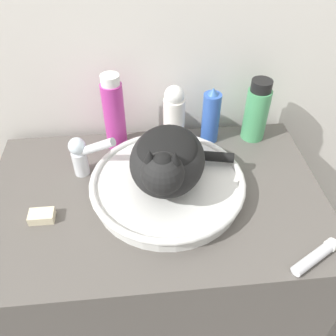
{
  "coord_description": "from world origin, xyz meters",
  "views": [
    {
      "loc": [
        -0.03,
        -0.38,
        1.6
      ],
      "look_at": [
        0.03,
        0.28,
        0.99
      ],
      "focal_mm": 38.0,
      "sensor_mm": 36.0,
      "label": 1
    }
  ],
  "objects_px": {
    "lotion_bottle_white": "(174,115)",
    "spray_bottle_trigger": "(211,117)",
    "mouthwash_bottle": "(257,111)",
    "cream_tube": "(316,256)",
    "cat": "(167,159)",
    "soap_bar": "(42,216)",
    "faucet": "(82,154)",
    "shampoo_bottle_tall": "(114,113)"
  },
  "relations": [
    {
      "from": "faucet",
      "to": "lotion_bottle_white",
      "type": "distance_m",
      "value": 0.3
    },
    {
      "from": "cat",
      "to": "mouthwash_bottle",
      "type": "height_order",
      "value": "cat"
    },
    {
      "from": "shampoo_bottle_tall",
      "to": "spray_bottle_trigger",
      "type": "relative_size",
      "value": 1.3
    },
    {
      "from": "spray_bottle_trigger",
      "to": "shampoo_bottle_tall",
      "type": "bearing_deg",
      "value": 180.0
    },
    {
      "from": "cream_tube",
      "to": "faucet",
      "type": "bearing_deg",
      "value": 147.51
    },
    {
      "from": "shampoo_bottle_tall",
      "to": "mouthwash_bottle",
      "type": "height_order",
      "value": "shampoo_bottle_tall"
    },
    {
      "from": "mouthwash_bottle",
      "to": "lotion_bottle_white",
      "type": "relative_size",
      "value": 1.02
    },
    {
      "from": "cat",
      "to": "lotion_bottle_white",
      "type": "distance_m",
      "value": 0.24
    },
    {
      "from": "shampoo_bottle_tall",
      "to": "cream_tube",
      "type": "height_order",
      "value": "shampoo_bottle_tall"
    },
    {
      "from": "spray_bottle_trigger",
      "to": "mouthwash_bottle",
      "type": "xyz_separation_m",
      "value": [
        0.14,
        0.0,
        0.01
      ]
    },
    {
      "from": "faucet",
      "to": "lotion_bottle_white",
      "type": "bearing_deg",
      "value": 47.81
    },
    {
      "from": "shampoo_bottle_tall",
      "to": "cream_tube",
      "type": "xyz_separation_m",
      "value": [
        0.46,
        -0.48,
        -0.11
      ]
    },
    {
      "from": "cat",
      "to": "soap_bar",
      "type": "distance_m",
      "value": 0.35
    },
    {
      "from": "faucet",
      "to": "lotion_bottle_white",
      "type": "relative_size",
      "value": 0.76
    },
    {
      "from": "faucet",
      "to": "shampoo_bottle_tall",
      "type": "relative_size",
      "value": 0.62
    },
    {
      "from": "cat",
      "to": "mouthwash_bottle",
      "type": "xyz_separation_m",
      "value": [
        0.3,
        0.23,
        -0.03
      ]
    },
    {
      "from": "shampoo_bottle_tall",
      "to": "faucet",
      "type": "bearing_deg",
      "value": -125.41
    },
    {
      "from": "spray_bottle_trigger",
      "to": "cream_tube",
      "type": "bearing_deg",
      "value": -71.37
    },
    {
      "from": "cat",
      "to": "shampoo_bottle_tall",
      "type": "height_order",
      "value": "shampoo_bottle_tall"
    },
    {
      "from": "mouthwash_bottle",
      "to": "cream_tube",
      "type": "height_order",
      "value": "mouthwash_bottle"
    },
    {
      "from": "mouthwash_bottle",
      "to": "lotion_bottle_white",
      "type": "distance_m",
      "value": 0.26
    },
    {
      "from": "cat",
      "to": "soap_bar",
      "type": "height_order",
      "value": "cat"
    },
    {
      "from": "spray_bottle_trigger",
      "to": "lotion_bottle_white",
      "type": "height_order",
      "value": "lotion_bottle_white"
    },
    {
      "from": "shampoo_bottle_tall",
      "to": "soap_bar",
      "type": "relative_size",
      "value": 3.85
    },
    {
      "from": "cream_tube",
      "to": "shampoo_bottle_tall",
      "type": "bearing_deg",
      "value": 133.82
    },
    {
      "from": "faucet",
      "to": "mouthwash_bottle",
      "type": "distance_m",
      "value": 0.55
    },
    {
      "from": "mouthwash_bottle",
      "to": "spray_bottle_trigger",
      "type": "bearing_deg",
      "value": -180.0
    },
    {
      "from": "lotion_bottle_white",
      "to": "spray_bottle_trigger",
      "type": "bearing_deg",
      "value": -0.0
    },
    {
      "from": "faucet",
      "to": "cat",
      "type": "bearing_deg",
      "value": -2.64
    },
    {
      "from": "cat",
      "to": "spray_bottle_trigger",
      "type": "relative_size",
      "value": 1.67
    },
    {
      "from": "spray_bottle_trigger",
      "to": "mouthwash_bottle",
      "type": "bearing_deg",
      "value": 0.0
    },
    {
      "from": "mouthwash_bottle",
      "to": "cream_tube",
      "type": "distance_m",
      "value": 0.48
    },
    {
      "from": "spray_bottle_trigger",
      "to": "mouthwash_bottle",
      "type": "height_order",
      "value": "mouthwash_bottle"
    },
    {
      "from": "mouthwash_bottle",
      "to": "lotion_bottle_white",
      "type": "bearing_deg",
      "value": -180.0
    },
    {
      "from": "faucet",
      "to": "cream_tube",
      "type": "xyz_separation_m",
      "value": [
        0.55,
        -0.35,
        -0.06
      ]
    },
    {
      "from": "mouthwash_bottle",
      "to": "soap_bar",
      "type": "xyz_separation_m",
      "value": [
        -0.63,
        -0.29,
        -0.09
      ]
    },
    {
      "from": "faucet",
      "to": "lotion_bottle_white",
      "type": "xyz_separation_m",
      "value": [
        0.27,
        0.13,
        0.02
      ]
    },
    {
      "from": "shampoo_bottle_tall",
      "to": "spray_bottle_trigger",
      "type": "height_order",
      "value": "shampoo_bottle_tall"
    },
    {
      "from": "faucet",
      "to": "mouthwash_bottle",
      "type": "height_order",
      "value": "mouthwash_bottle"
    },
    {
      "from": "cat",
      "to": "mouthwash_bottle",
      "type": "relative_size",
      "value": 1.54
    },
    {
      "from": "spray_bottle_trigger",
      "to": "mouthwash_bottle",
      "type": "distance_m",
      "value": 0.14
    },
    {
      "from": "cream_tube",
      "to": "cat",
      "type": "bearing_deg",
      "value": 142.99
    }
  ]
}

